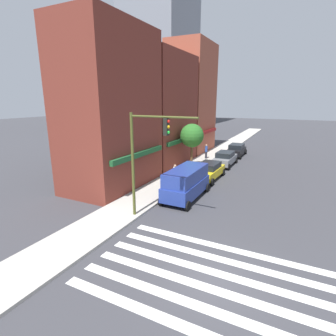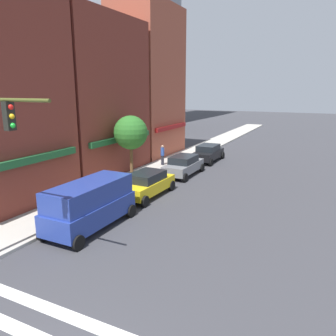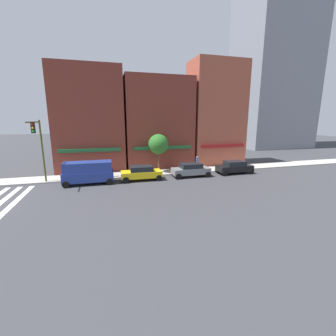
{
  "view_description": "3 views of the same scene",
  "coord_description": "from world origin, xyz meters",
  "px_view_note": "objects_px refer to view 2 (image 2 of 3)",
  "views": [
    {
      "loc": [
        -9.19,
        -2.46,
        7.29
      ],
      "look_at": [
        3.71,
        4.0,
        3.5
      ],
      "focal_mm": 28.0,
      "sensor_mm": 36.0,
      "label": 1
    },
    {
      "loc": [
        -3.7,
        -5.39,
        6.69
      ],
      "look_at": [
        16.73,
        4.7,
        1.2
      ],
      "focal_mm": 35.0,
      "sensor_mm": 36.0,
      "label": 2
    },
    {
      "loc": [
        10.03,
        -19.3,
        6.57
      ],
      "look_at": [
        16.73,
        4.7,
        1.2
      ],
      "focal_mm": 24.0,
      "sensor_mm": 36.0,
      "label": 3
    }
  ],
  "objects_px": {
    "pedestrian_white_shirt": "(89,190)",
    "sedan_yellow": "(147,184)",
    "pedestrian_blue_shirt": "(162,155)",
    "street_tree": "(131,133)",
    "sedan_black": "(208,153)",
    "sedan_grey": "(183,165)",
    "van_blue": "(90,203)"
  },
  "relations": [
    {
      "from": "sedan_yellow",
      "to": "pedestrian_white_shirt",
      "type": "height_order",
      "value": "pedestrian_white_shirt"
    },
    {
      "from": "sedan_yellow",
      "to": "sedan_black",
      "type": "bearing_deg",
      "value": 1.46
    },
    {
      "from": "van_blue",
      "to": "sedan_yellow",
      "type": "relative_size",
      "value": 1.13
    },
    {
      "from": "sedan_grey",
      "to": "pedestrian_white_shirt",
      "type": "bearing_deg",
      "value": 167.48
    },
    {
      "from": "sedan_yellow",
      "to": "pedestrian_blue_shirt",
      "type": "height_order",
      "value": "pedestrian_blue_shirt"
    },
    {
      "from": "sedan_yellow",
      "to": "pedestrian_blue_shirt",
      "type": "distance_m",
      "value": 8.35
    },
    {
      "from": "sedan_grey",
      "to": "sedan_black",
      "type": "bearing_deg",
      "value": -0.27
    },
    {
      "from": "sedan_yellow",
      "to": "pedestrian_white_shirt",
      "type": "xyz_separation_m",
      "value": [
        -3.27,
        1.98,
        0.23
      ]
    },
    {
      "from": "sedan_grey",
      "to": "pedestrian_white_shirt",
      "type": "height_order",
      "value": "pedestrian_white_shirt"
    },
    {
      "from": "sedan_black",
      "to": "pedestrian_white_shirt",
      "type": "xyz_separation_m",
      "value": [
        -14.9,
        1.98,
        0.23
      ]
    },
    {
      "from": "pedestrian_white_shirt",
      "to": "street_tree",
      "type": "relative_size",
      "value": 0.37
    },
    {
      "from": "sedan_grey",
      "to": "sedan_yellow",
      "type": "bearing_deg",
      "value": 179.73
    },
    {
      "from": "pedestrian_white_shirt",
      "to": "sedan_yellow",
      "type": "bearing_deg",
      "value": -59.27
    },
    {
      "from": "van_blue",
      "to": "sedan_grey",
      "type": "relative_size",
      "value": 1.14
    },
    {
      "from": "sedan_black",
      "to": "van_blue",
      "type": "bearing_deg",
      "value": 179.48
    },
    {
      "from": "sedan_black",
      "to": "pedestrian_blue_shirt",
      "type": "bearing_deg",
      "value": 142.18
    },
    {
      "from": "pedestrian_blue_shirt",
      "to": "sedan_yellow",
      "type": "bearing_deg",
      "value": -54.38
    },
    {
      "from": "street_tree",
      "to": "pedestrian_white_shirt",
      "type": "bearing_deg",
      "value": -172.04
    },
    {
      "from": "pedestrian_blue_shirt",
      "to": "sedan_black",
      "type": "bearing_deg",
      "value": 68.0
    },
    {
      "from": "sedan_grey",
      "to": "van_blue",
      "type": "bearing_deg",
      "value": 179.73
    },
    {
      "from": "street_tree",
      "to": "pedestrian_blue_shirt",
      "type": "bearing_deg",
      "value": 1.1
    },
    {
      "from": "sedan_grey",
      "to": "pedestrian_blue_shirt",
      "type": "height_order",
      "value": "pedestrian_blue_shirt"
    },
    {
      "from": "street_tree",
      "to": "sedan_black",
      "type": "bearing_deg",
      "value": -17.25
    },
    {
      "from": "van_blue",
      "to": "sedan_yellow",
      "type": "height_order",
      "value": "van_blue"
    },
    {
      "from": "pedestrian_blue_shirt",
      "to": "street_tree",
      "type": "xyz_separation_m",
      "value": [
        -5.21,
        -0.1,
        2.55
      ]
    },
    {
      "from": "pedestrian_white_shirt",
      "to": "sedan_black",
      "type": "bearing_deg",
      "value": -35.66
    },
    {
      "from": "sedan_black",
      "to": "pedestrian_white_shirt",
      "type": "bearing_deg",
      "value": 171.92
    },
    {
      "from": "sedan_yellow",
      "to": "street_tree",
      "type": "relative_size",
      "value": 0.94
    },
    {
      "from": "sedan_black",
      "to": "sedan_yellow",
      "type": "bearing_deg",
      "value": 179.48
    },
    {
      "from": "sedan_yellow",
      "to": "van_blue",
      "type": "bearing_deg",
      "value": -178.54
    },
    {
      "from": "pedestrian_blue_shirt",
      "to": "pedestrian_white_shirt",
      "type": "xyz_separation_m",
      "value": [
        -11.1,
        -0.92,
        0.0
      ]
    },
    {
      "from": "sedan_black",
      "to": "street_tree",
      "type": "distance_m",
      "value": 9.84
    }
  ]
}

